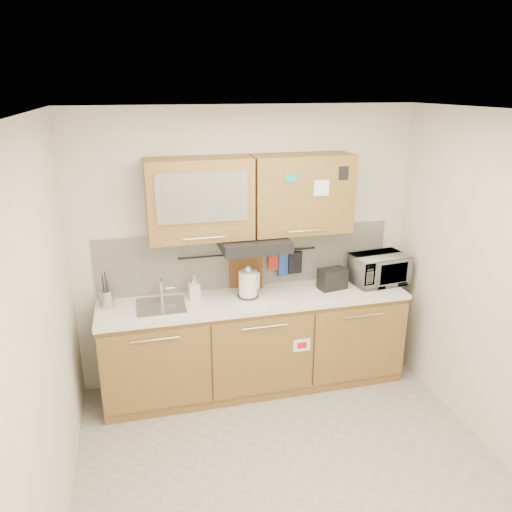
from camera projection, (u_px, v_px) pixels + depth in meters
floor at (294, 471)px, 3.76m from camera, size 3.20×3.20×0.00m
ceiling at (305, 113)px, 2.91m from camera, size 3.20×3.20×0.00m
wall_back at (247, 248)px, 4.71m from camera, size 3.20×0.00×3.20m
wall_left at (43, 343)px, 2.96m from camera, size 0.00×3.00×3.00m
wall_right at (503, 292)px, 3.70m from camera, size 0.00×3.00×3.00m
base_cabinet at (255, 347)px, 4.72m from camera, size 2.80×0.64×0.88m
countertop at (255, 299)px, 4.55m from camera, size 2.82×0.62×0.04m
backsplash at (248, 258)px, 4.73m from camera, size 2.80×0.02×0.56m
upper_cabinets at (251, 196)px, 4.37m from camera, size 1.82×0.37×0.70m
range_hood at (254, 243)px, 4.44m from camera, size 0.60×0.46×0.10m
sink at (161, 306)px, 4.37m from camera, size 0.42×0.40×0.26m
utensil_rail at (249, 253)px, 4.68m from camera, size 1.30×0.02×0.02m
utensil_crock at (107, 298)px, 4.32m from camera, size 0.16×0.16×0.32m
kettle at (248, 285)px, 4.53m from camera, size 0.22×0.22×0.30m
toaster at (332, 279)px, 4.72m from camera, size 0.28×0.20×0.20m
microwave at (379, 269)px, 4.84m from camera, size 0.55×0.40×0.29m
soap_bottle at (194, 288)px, 4.49m from camera, size 0.10×0.11×0.22m
cutting_board at (246, 276)px, 4.73m from camera, size 0.31×0.11×0.39m
oven_mitt at (284, 264)px, 4.78m from camera, size 0.14×0.07×0.22m
dark_pouch at (295, 263)px, 4.81m from camera, size 0.14×0.05×0.21m
pot_holder at (275, 262)px, 4.75m from camera, size 0.13×0.06×0.16m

